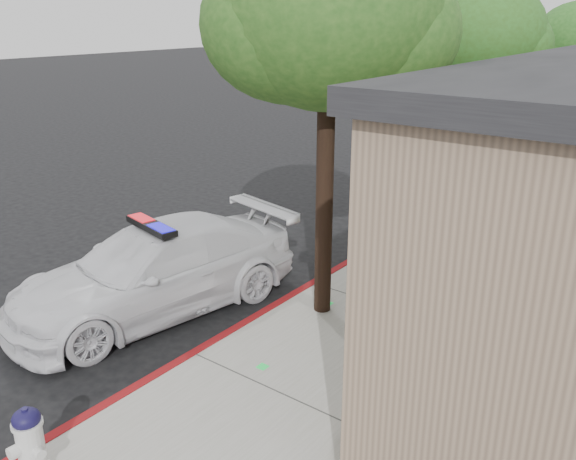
% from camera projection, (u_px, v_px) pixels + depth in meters
% --- Properties ---
extents(ground, '(120.00, 120.00, 0.00)m').
position_uv_depth(ground, '(191.00, 360.00, 8.76)').
color(ground, black).
rests_on(ground, ground).
extents(sidewalk, '(3.20, 60.00, 0.15)m').
position_uv_depth(sidewalk, '(387.00, 310.00, 10.07)').
color(sidewalk, gray).
rests_on(sidewalk, ground).
extents(red_curb, '(0.14, 60.00, 0.16)m').
position_uv_depth(red_curb, '(312.00, 286.00, 10.95)').
color(red_curb, maroon).
rests_on(red_curb, ground).
extents(police_car, '(3.04, 5.33, 1.58)m').
position_uv_depth(police_car, '(155.00, 270.00, 10.03)').
color(police_car, white).
rests_on(police_car, ground).
extents(fire_hydrant, '(0.47, 0.41, 0.82)m').
position_uv_depth(fire_hydrant, '(30.00, 441.00, 6.27)').
color(fire_hydrant, silver).
rests_on(fire_hydrant, sidewalk).
extents(street_tree_near, '(3.44, 3.33, 6.10)m').
position_uv_depth(street_tree_near, '(329.00, 19.00, 8.40)').
color(street_tree_near, black).
rests_on(street_tree_near, sidewalk).
extents(street_tree_mid, '(2.98, 2.82, 5.38)m').
position_uv_depth(street_tree_mid, '(479.00, 40.00, 13.18)').
color(street_tree_mid, black).
rests_on(street_tree_mid, sidewalk).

